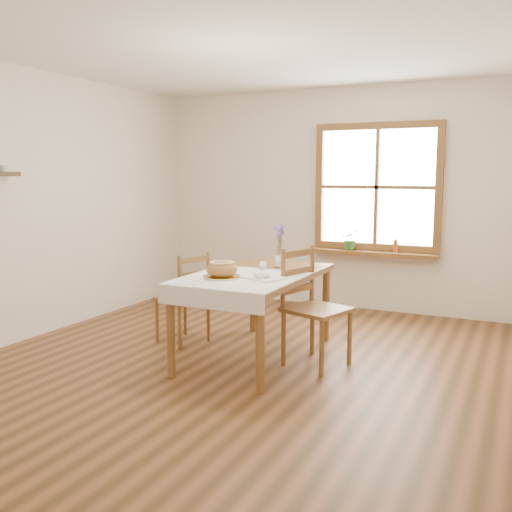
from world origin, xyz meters
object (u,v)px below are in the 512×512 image
(chair_left, at_px, (182,298))
(bread_plate, at_px, (222,277))
(flower_vase, at_px, (280,262))
(dining_table, at_px, (256,283))
(chair_right, at_px, (317,308))

(chair_left, height_order, bread_plate, chair_left)
(bread_plate, distance_m, flower_vase, 0.79)
(dining_table, relative_size, flower_vase, 16.33)
(chair_right, relative_size, flower_vase, 10.09)
(chair_right, xyz_separation_m, bread_plate, (-0.68, -0.40, 0.27))
(dining_table, relative_size, chair_left, 1.84)
(flower_vase, bearing_deg, bread_plate, -103.79)
(dining_table, bearing_deg, flower_vase, 81.24)
(chair_left, distance_m, flower_vase, 1.00)
(bread_plate, bearing_deg, chair_left, 145.53)
(chair_right, height_order, bread_plate, chair_right)
(dining_table, distance_m, bread_plate, 0.41)
(chair_left, height_order, chair_right, chair_right)
(dining_table, height_order, chair_right, chair_right)
(dining_table, relative_size, bread_plate, 5.34)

